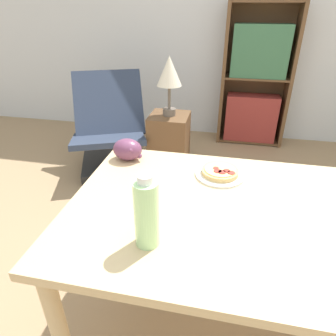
{
  "coord_description": "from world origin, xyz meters",
  "views": [
    {
      "loc": [
        0.02,
        -0.97,
        1.46
      ],
      "look_at": [
        -0.21,
        0.11,
        0.84
      ],
      "focal_mm": 32.0,
      "sensor_mm": 36.0,
      "label": 1
    }
  ],
  "objects": [
    {
      "name": "bookshelf",
      "position": [
        0.28,
        2.45,
        0.67
      ],
      "size": [
        0.73,
        0.3,
        1.47
      ],
      "color": "brown",
      "rests_on": "ground_plane"
    },
    {
      "name": "drink_bottle",
      "position": [
        -0.19,
        -0.27,
        0.9
      ],
      "size": [
        0.08,
        0.08,
        0.25
      ],
      "color": "#B7EAA3",
      "rests_on": "dining_table"
    },
    {
      "name": "table_lamp",
      "position": [
        -0.48,
        1.49,
        0.94
      ],
      "size": [
        0.21,
        0.21,
        0.49
      ],
      "color": "#665B51",
      "rests_on": "side_table"
    },
    {
      "name": "pizza_on_plate",
      "position": [
        0.01,
        0.2,
        0.79
      ],
      "size": [
        0.22,
        0.22,
        0.04
      ],
      "color": "white",
      "rests_on": "dining_table"
    },
    {
      "name": "lounge_chair_near",
      "position": [
        -1.05,
        1.49,
        0.29
      ],
      "size": [
        0.85,
        0.95,
        0.88
      ],
      "rotation": [
        0.0,
        0.0,
        0.39
      ],
      "color": "black",
      "rests_on": "ground_plane"
    },
    {
      "name": "dining_table",
      "position": [
        0.11,
        -0.04,
        0.68
      ],
      "size": [
        1.31,
        0.86,
        0.78
      ],
      "color": "#D1B27F",
      "rests_on": "ground_plane"
    },
    {
      "name": "ground_plane",
      "position": [
        0.0,
        0.0,
        0.0
      ],
      "size": [
        14.0,
        14.0,
        0.0
      ],
      "primitive_type": "plane",
      "color": "#9E7F5B"
    },
    {
      "name": "side_table",
      "position": [
        -0.48,
        1.49,
        0.29
      ],
      "size": [
        0.34,
        0.34,
        0.59
      ],
      "color": "brown",
      "rests_on": "ground_plane"
    },
    {
      "name": "grape_bunch",
      "position": [
        -0.44,
        0.27,
        0.83
      ],
      "size": [
        0.15,
        0.11,
        0.11
      ],
      "color": "#6B3856",
      "rests_on": "dining_table"
    },
    {
      "name": "wall_back",
      "position": [
        0.0,
        2.62,
        1.3
      ],
      "size": [
        8.0,
        0.05,
        2.6
      ],
      "color": "silver",
      "rests_on": "ground_plane"
    }
  ]
}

